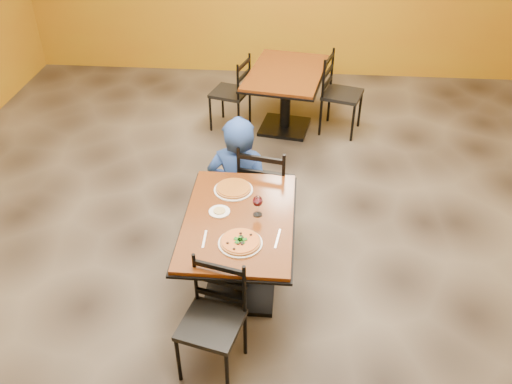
# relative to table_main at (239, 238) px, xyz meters

# --- Properties ---
(floor) EXTENTS (7.00, 8.00, 0.01)m
(floor) POSITION_rel_table_main_xyz_m (0.00, 0.50, -0.56)
(floor) COLOR black
(floor) RESTS_ON ground
(table_main) EXTENTS (0.83, 1.23, 0.75)m
(table_main) POSITION_rel_table_main_xyz_m (0.00, 0.00, 0.00)
(table_main) COLOR #6C2F11
(table_main) RESTS_ON floor
(table_second) EXTENTS (1.05, 1.38, 0.75)m
(table_second) POSITION_rel_table_main_xyz_m (0.25, 2.77, 0.00)
(table_second) COLOR #6C2F11
(table_second) RESTS_ON floor
(chair_main_near) EXTENTS (0.47, 0.47, 0.85)m
(chair_main_near) POSITION_rel_table_main_xyz_m (-0.11, -0.75, -0.13)
(chair_main_near) COLOR black
(chair_main_near) RESTS_ON floor
(chair_main_far) EXTENTS (0.50, 0.50, 0.95)m
(chair_main_far) POSITION_rel_table_main_xyz_m (0.15, 0.82, -0.08)
(chair_main_far) COLOR black
(chair_main_far) RESTS_ON floor
(chair_second_left) EXTENTS (0.50, 0.50, 0.90)m
(chair_second_left) POSITION_rel_table_main_xyz_m (-0.42, 2.77, -0.11)
(chair_second_left) COLOR black
(chair_second_left) RESTS_ON floor
(chair_second_right) EXTENTS (0.53, 0.53, 0.95)m
(chair_second_right) POSITION_rel_table_main_xyz_m (0.92, 2.77, -0.08)
(chair_second_right) COLOR black
(chair_second_right) RESTS_ON floor
(diner) EXTENTS (0.61, 0.43, 1.14)m
(diner) POSITION_rel_table_main_xyz_m (-0.10, 0.84, 0.01)
(diner) COLOR navy
(diner) RESTS_ON floor
(plate_main) EXTENTS (0.31, 0.31, 0.01)m
(plate_main) POSITION_rel_table_main_xyz_m (0.04, -0.29, 0.20)
(plate_main) COLOR white
(plate_main) RESTS_ON table_main
(pizza_main) EXTENTS (0.28, 0.28, 0.02)m
(pizza_main) POSITION_rel_table_main_xyz_m (0.04, -0.29, 0.21)
(pizza_main) COLOR #970D0B
(pizza_main) RESTS_ON plate_main
(plate_far) EXTENTS (0.31, 0.31, 0.01)m
(plate_far) POSITION_rel_table_main_xyz_m (-0.08, 0.35, 0.20)
(plate_far) COLOR white
(plate_far) RESTS_ON table_main
(pizza_far) EXTENTS (0.28, 0.28, 0.02)m
(pizza_far) POSITION_rel_table_main_xyz_m (-0.08, 0.35, 0.21)
(pizza_far) COLOR #B18A22
(pizza_far) RESTS_ON plate_far
(side_plate) EXTENTS (0.16, 0.16, 0.01)m
(side_plate) POSITION_rel_table_main_xyz_m (-0.15, 0.06, 0.20)
(side_plate) COLOR white
(side_plate) RESTS_ON table_main
(dip) EXTENTS (0.09, 0.09, 0.01)m
(dip) POSITION_rel_table_main_xyz_m (-0.15, 0.06, 0.21)
(dip) COLOR tan
(dip) RESTS_ON side_plate
(wine_glass) EXTENTS (0.08, 0.08, 0.18)m
(wine_glass) POSITION_rel_table_main_xyz_m (0.13, 0.05, 0.28)
(wine_glass) COLOR white
(wine_glass) RESTS_ON table_main
(fork) EXTENTS (0.02, 0.19, 0.00)m
(fork) POSITION_rel_table_main_xyz_m (-0.21, -0.26, 0.20)
(fork) COLOR silver
(fork) RESTS_ON table_main
(knife) EXTENTS (0.04, 0.21, 0.00)m
(knife) POSITION_rel_table_main_xyz_m (0.30, -0.21, 0.20)
(knife) COLOR silver
(knife) RESTS_ON table_main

